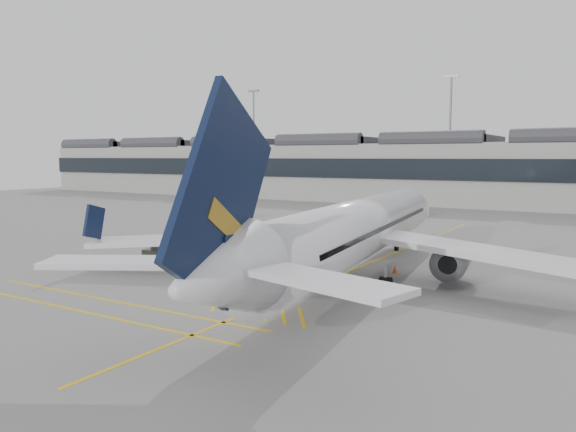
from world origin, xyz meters
The scene contains 17 objects.
ground centered at (0.00, 0.00, 0.00)m, with size 220.00×220.00×0.00m, color gray.
terminal centered at (0.00, 71.93, 6.14)m, with size 200.00×20.45×12.40m.
light_masts centered at (-1.67, 86.00, 14.49)m, with size 113.00×0.60×25.45m.
apron_markings centered at (10.00, 10.00, 0.01)m, with size 0.25×60.00×0.01m, color gold.
airliner_main centered at (11.55, 2.76, 3.47)m, with size 40.26×44.27×11.81m.
belt_loader centered at (5.33, 8.39, 0.60)m, with size 5.17×3.07×2.05m.
baggage_cart_a centered at (0.87, 8.67, 0.86)m, with size 1.84×1.66×1.61m.
baggage_cart_b centered at (2.05, 8.36, 0.96)m, with size 1.79×1.50×1.79m.
baggage_cart_c centered at (2.69, 5.69, 0.86)m, with size 1.88×1.72×1.61m.
baggage_cart_d centered at (0.22, 4.30, 0.90)m, with size 1.72×1.47×1.68m.
ramp_agent_a centered at (3.90, 6.91, 0.84)m, with size 0.62×0.40×1.69m, color #F14A0C.
ramp_agent_b centered at (5.76, 5.43, 1.00)m, with size 0.97×0.76×2.00m, color #EF4D0C.
pushback_tug centered at (-4.44, 0.44, 0.70)m, with size 3.22×2.52×1.58m.
safety_cone_nose centered at (11.36, 23.88, 0.22)m, with size 0.32×0.32×0.45m, color #F24C0A.
safety_cone_engine centered at (13.12, 6.74, 0.28)m, with size 0.40×0.40×0.55m, color #F24C0A.
service_van_left centered at (-19.62, 30.61, 0.77)m, with size 3.68×2.46×1.73m.
service_van_mid centered at (1.48, 45.78, 0.82)m, with size 3.20×4.01×1.84m.
Camera 1 is at (27.87, -32.73, 8.69)m, focal length 35.00 mm.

